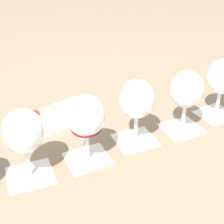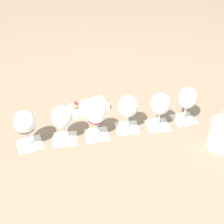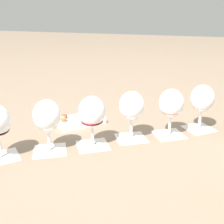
{
  "view_description": "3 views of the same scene",
  "coord_description": "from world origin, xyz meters",
  "px_view_note": "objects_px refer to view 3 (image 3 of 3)",
  "views": [
    {
      "loc": [
        0.65,
        0.1,
        0.49
      ],
      "look_at": [
        -0.0,
        0.0,
        0.1
      ],
      "focal_mm": 55.0,
      "sensor_mm": 36.0,
      "label": 1
    },
    {
      "loc": [
        0.82,
        0.36,
        0.78
      ],
      "look_at": [
        -0.0,
        0.0,
        0.1
      ],
      "focal_mm": 45.0,
      "sensor_mm": 36.0,
      "label": 2
    },
    {
      "loc": [
        0.77,
        0.27,
        0.41
      ],
      "look_at": [
        -0.0,
        0.0,
        0.1
      ],
      "focal_mm": 45.0,
      "sensor_mm": 36.0,
      "label": 3
    }
  ],
  "objects_px": {
    "wine_glass_1": "(171,105)",
    "wine_glass_3": "(92,114)",
    "wine_glass_0": "(202,100)",
    "wine_glass_2": "(132,108)",
    "snack_dish": "(80,120)",
    "wine_glass_4": "(47,118)"
  },
  "relations": [
    {
      "from": "wine_glass_1",
      "to": "wine_glass_3",
      "type": "bearing_deg",
      "value": -53.39
    },
    {
      "from": "wine_glass_0",
      "to": "wine_glass_3",
      "type": "relative_size",
      "value": 1.0
    },
    {
      "from": "wine_glass_2",
      "to": "wine_glass_3",
      "type": "height_order",
      "value": "same"
    },
    {
      "from": "wine_glass_0",
      "to": "wine_glass_2",
      "type": "xyz_separation_m",
      "value": [
        0.16,
        -0.21,
        0.0
      ]
    },
    {
      "from": "wine_glass_2",
      "to": "snack_dish",
      "type": "bearing_deg",
      "value": -105.63
    },
    {
      "from": "wine_glass_0",
      "to": "snack_dish",
      "type": "xyz_separation_m",
      "value": [
        0.1,
        -0.42,
        -0.09
      ]
    },
    {
      "from": "wine_glass_1",
      "to": "wine_glass_4",
      "type": "height_order",
      "value": "same"
    },
    {
      "from": "wine_glass_1",
      "to": "snack_dish",
      "type": "distance_m",
      "value": 0.34
    },
    {
      "from": "wine_glass_4",
      "to": "wine_glass_2",
      "type": "bearing_deg",
      "value": 128.29
    },
    {
      "from": "wine_glass_3",
      "to": "wine_glass_1",
      "type": "bearing_deg",
      "value": 126.61
    },
    {
      "from": "wine_glass_2",
      "to": "wine_glass_4",
      "type": "xyz_separation_m",
      "value": [
        0.17,
        -0.21,
        0.0
      ]
    },
    {
      "from": "wine_glass_2",
      "to": "wine_glass_3",
      "type": "relative_size",
      "value": 1.0
    },
    {
      "from": "wine_glass_1",
      "to": "wine_glass_2",
      "type": "distance_m",
      "value": 0.13
    },
    {
      "from": "wine_glass_3",
      "to": "wine_glass_4",
      "type": "bearing_deg",
      "value": -55.85
    },
    {
      "from": "wine_glass_0",
      "to": "wine_glass_1",
      "type": "height_order",
      "value": "same"
    },
    {
      "from": "wine_glass_0",
      "to": "snack_dish",
      "type": "distance_m",
      "value": 0.44
    },
    {
      "from": "wine_glass_1",
      "to": "snack_dish",
      "type": "height_order",
      "value": "wine_glass_1"
    },
    {
      "from": "wine_glass_0",
      "to": "wine_glass_2",
      "type": "relative_size",
      "value": 1.0
    },
    {
      "from": "wine_glass_4",
      "to": "snack_dish",
      "type": "height_order",
      "value": "wine_glass_4"
    },
    {
      "from": "wine_glass_0",
      "to": "wine_glass_1",
      "type": "bearing_deg",
      "value": -47.0
    },
    {
      "from": "wine_glass_3",
      "to": "snack_dish",
      "type": "relative_size",
      "value": 0.84
    },
    {
      "from": "wine_glass_0",
      "to": "wine_glass_3",
      "type": "height_order",
      "value": "same"
    }
  ]
}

